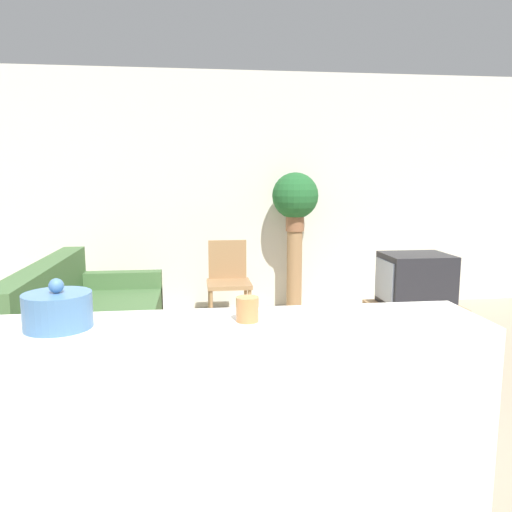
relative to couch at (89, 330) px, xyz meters
name	(u,v)px	position (x,y,z in m)	size (l,w,h in m)	color
ground_plane	(210,478)	(0.92, -1.71, -0.28)	(14.00, 14.00, 0.00)	tan
wall_back	(198,193)	(0.92, 1.72, 1.07)	(9.00, 0.06, 2.70)	silver
couch	(89,330)	(0.00, 0.00, 0.00)	(0.95, 2.08, 0.84)	#476B3D
tv_stand	(413,330)	(2.73, -0.10, -0.07)	(0.76, 0.48, 0.44)	#9E754C
television	(415,280)	(2.72, -0.10, 0.37)	(0.56, 0.46, 0.44)	#232328
wooden_chair	(228,278)	(1.21, 0.96, 0.21)	(0.44, 0.44, 0.87)	#9E754C
plant_stand	(294,272)	(1.98, 1.37, 0.18)	(0.17, 0.17, 0.93)	#9E754C
potted_plant	(295,197)	(1.98, 1.37, 1.02)	(0.51, 0.51, 0.65)	#8E5B3D
foreground_counter	(212,436)	(0.92, -2.16, 0.19)	(2.21, 0.44, 0.95)	white
decorative_bowl	(58,310)	(0.35, -2.16, 0.74)	(0.25, 0.25, 0.19)	#4C7AAD
candle_jar	(247,309)	(1.07, -2.16, 0.72)	(0.09, 0.09, 0.10)	#C6844C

